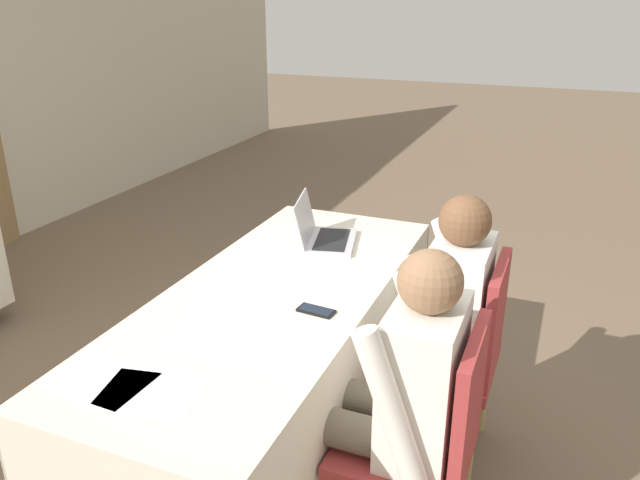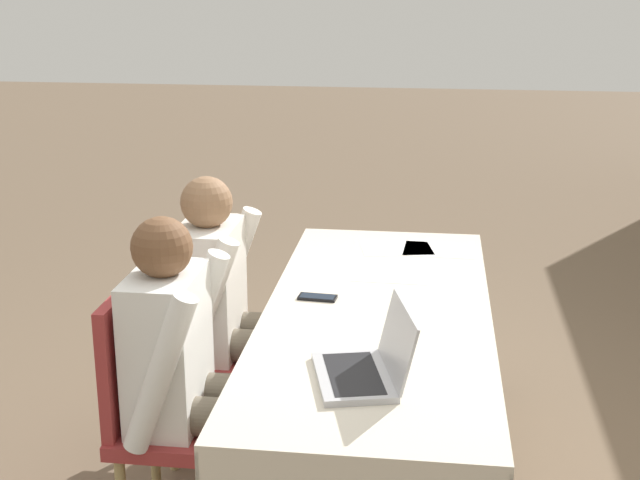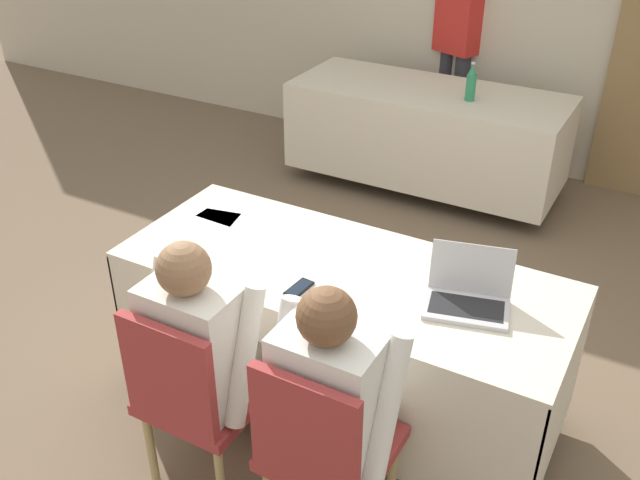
# 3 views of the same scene
# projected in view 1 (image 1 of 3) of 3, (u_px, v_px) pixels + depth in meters

# --- Properties ---
(ground_plane) EXTENTS (24.00, 24.00, 0.00)m
(ground_plane) POSITION_uv_depth(u_px,v_px,m) (277.00, 447.00, 2.73)
(ground_plane) COLOR brown
(conference_table_near) EXTENTS (1.96, 0.79, 0.76)m
(conference_table_near) POSITION_uv_depth(u_px,v_px,m) (274.00, 332.00, 2.51)
(conference_table_near) COLOR beige
(conference_table_near) RESTS_ON ground_plane
(laptop) EXTENTS (0.38, 0.33, 0.22)m
(laptop) POSITION_uv_depth(u_px,v_px,m) (324.00, 235.00, 2.90)
(laptop) COLOR #B7B7BC
(laptop) RESTS_ON conference_table_near
(cell_phone) EXTENTS (0.07, 0.14, 0.01)m
(cell_phone) POSITION_uv_depth(u_px,v_px,m) (316.00, 311.00, 2.29)
(cell_phone) COLOR black
(cell_phone) RESTS_ON conference_table_near
(paper_beside_laptop) EXTENTS (0.22, 0.30, 0.00)m
(paper_beside_laptop) POSITION_uv_depth(u_px,v_px,m) (214.00, 338.00, 2.12)
(paper_beside_laptop) COLOR white
(paper_beside_laptop) RESTS_ON conference_table_near
(paper_centre_table) EXTENTS (0.22, 0.31, 0.00)m
(paper_centre_table) POSITION_uv_depth(u_px,v_px,m) (101.00, 380.00, 1.89)
(paper_centre_table) COLOR white
(paper_centre_table) RESTS_ON conference_table_near
(paper_left_edge) EXTENTS (0.26, 0.33, 0.00)m
(paper_left_edge) POSITION_uv_depth(u_px,v_px,m) (151.00, 393.00, 1.83)
(paper_left_edge) COLOR white
(paper_left_edge) RESTS_ON conference_table_near
(chair_near_left) EXTENTS (0.44, 0.44, 0.89)m
(chair_near_left) POSITION_uv_depth(u_px,v_px,m) (427.00, 437.00, 2.05)
(chair_near_left) COLOR tan
(chair_near_left) RESTS_ON ground_plane
(chair_near_right) EXTENTS (0.44, 0.44, 0.89)m
(chair_near_right) POSITION_uv_depth(u_px,v_px,m) (460.00, 351.00, 2.54)
(chair_near_right) COLOR tan
(chair_near_right) RESTS_ON ground_plane
(person_checkered_shirt) EXTENTS (0.50, 0.52, 1.15)m
(person_checkered_shirt) POSITION_uv_depth(u_px,v_px,m) (399.00, 389.00, 2.03)
(person_checkered_shirt) COLOR #665B4C
(person_checkered_shirt) RESTS_ON ground_plane
(person_white_shirt) EXTENTS (0.50, 0.52, 1.15)m
(person_white_shirt) POSITION_uv_depth(u_px,v_px,m) (438.00, 312.00, 2.52)
(person_white_shirt) COLOR #665B4C
(person_white_shirt) RESTS_ON ground_plane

